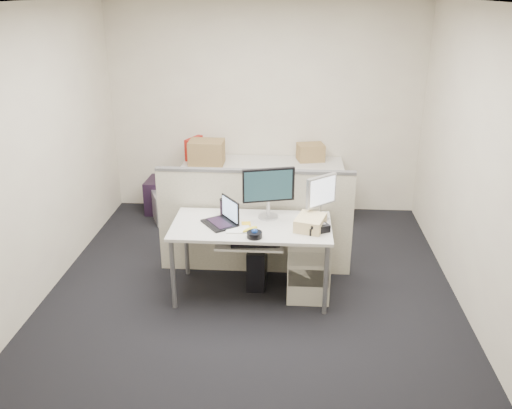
# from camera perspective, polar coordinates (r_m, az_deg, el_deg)

# --- Properties ---
(floor) EXTENTS (4.00, 4.50, 0.01)m
(floor) POSITION_cam_1_polar(r_m,az_deg,el_deg) (5.44, -0.47, -9.21)
(floor) COLOR black
(floor) RESTS_ON ground
(ceiling) EXTENTS (4.00, 4.50, 0.01)m
(ceiling) POSITION_cam_1_polar(r_m,az_deg,el_deg) (4.66, -0.58, 20.60)
(ceiling) COLOR white
(ceiling) RESTS_ON ground
(wall_back) EXTENTS (4.00, 0.02, 2.70)m
(wall_back) POSITION_cam_1_polar(r_m,az_deg,el_deg) (7.05, 0.93, 9.99)
(wall_back) COLOR beige
(wall_back) RESTS_ON ground
(wall_front) EXTENTS (4.00, 0.02, 2.70)m
(wall_front) POSITION_cam_1_polar(r_m,az_deg,el_deg) (2.82, -4.12, -9.21)
(wall_front) COLOR beige
(wall_front) RESTS_ON ground
(wall_left) EXTENTS (0.02, 4.50, 2.70)m
(wall_left) POSITION_cam_1_polar(r_m,az_deg,el_deg) (5.41, -22.22, 4.64)
(wall_left) COLOR beige
(wall_left) RESTS_ON ground
(wall_right) EXTENTS (0.02, 4.50, 2.70)m
(wall_right) POSITION_cam_1_polar(r_m,az_deg,el_deg) (5.13, 22.40, 3.73)
(wall_right) COLOR beige
(wall_right) RESTS_ON ground
(desk) EXTENTS (1.50, 0.75, 0.73)m
(desk) POSITION_cam_1_polar(r_m,az_deg,el_deg) (5.13, -0.49, -2.80)
(desk) COLOR silver
(desk) RESTS_ON floor
(keyboard_tray) EXTENTS (0.62, 0.32, 0.02)m
(keyboard_tray) POSITION_cam_1_polar(r_m,az_deg,el_deg) (4.98, -0.65, -4.12)
(keyboard_tray) COLOR silver
(keyboard_tray) RESTS_ON desk
(drawer_pedestal) EXTENTS (0.40, 0.55, 0.65)m
(drawer_pedestal) POSITION_cam_1_polar(r_m,az_deg,el_deg) (5.31, 5.52, -6.06)
(drawer_pedestal) COLOR beige
(drawer_pedestal) RESTS_ON floor
(cubicle_partition) EXTENTS (2.00, 0.06, 1.10)m
(cubicle_partition) POSITION_cam_1_polar(r_m,az_deg,el_deg) (5.58, -0.13, -1.96)
(cubicle_partition) COLOR beige
(cubicle_partition) RESTS_ON floor
(back_counter) EXTENTS (2.00, 0.60, 0.72)m
(back_counter) POSITION_cam_1_polar(r_m,az_deg,el_deg) (7.02, 0.74, 1.52)
(back_counter) COLOR beige
(back_counter) RESTS_ON floor
(monitor_main) EXTENTS (0.53, 0.32, 0.50)m
(monitor_main) POSITION_cam_1_polar(r_m,az_deg,el_deg) (5.16, 1.32, 1.18)
(monitor_main) COLOR black
(monitor_main) RESTS_ON desk
(monitor_small) EXTENTS (0.38, 0.36, 0.43)m
(monitor_small) POSITION_cam_1_polar(r_m,az_deg,el_deg) (5.18, 6.85, 0.67)
(monitor_small) COLOR #B7B7BC
(monitor_small) RESTS_ON desk
(laptop) EXTENTS (0.38, 0.40, 0.24)m
(laptop) POSITION_cam_1_polar(r_m,az_deg,el_deg) (5.06, -3.90, -0.87)
(laptop) COLOR black
(laptop) RESTS_ON desk
(trackball) EXTENTS (0.16, 0.16, 0.05)m
(trackball) POSITION_cam_1_polar(r_m,az_deg,el_deg) (4.83, -0.16, -3.20)
(trackball) COLOR black
(trackball) RESTS_ON desk
(desk_phone) EXTENTS (0.27, 0.25, 0.07)m
(desk_phone) POSITION_cam_1_polar(r_m,az_deg,el_deg) (4.99, 6.31, -2.40)
(desk_phone) COLOR black
(desk_phone) RESTS_ON desk
(paper_stack) EXTENTS (0.23, 0.28, 0.01)m
(paper_stack) POSITION_cam_1_polar(r_m,az_deg,el_deg) (5.03, -1.93, -2.40)
(paper_stack) COLOR silver
(paper_stack) RESTS_ON desk
(sticky_pad) EXTENTS (0.10, 0.10, 0.01)m
(sticky_pad) POSITION_cam_1_polar(r_m,az_deg,el_deg) (5.10, -1.05, -2.04)
(sticky_pad) COLOR yellow
(sticky_pad) RESTS_ON desk
(travel_mug) EXTENTS (0.09, 0.09, 0.16)m
(travel_mug) POSITION_cam_1_polar(r_m,az_deg,el_deg) (5.30, -3.42, -0.30)
(travel_mug) COLOR black
(travel_mug) RESTS_ON desk
(banana) EXTENTS (0.16, 0.15, 0.04)m
(banana) POSITION_cam_1_polar(r_m,az_deg,el_deg) (4.95, -0.63, -2.63)
(banana) COLOR yellow
(banana) RESTS_ON desk
(cellphone) EXTENTS (0.07, 0.11, 0.01)m
(cellphone) POSITION_cam_1_polar(r_m,az_deg,el_deg) (5.15, -2.11, -1.79)
(cellphone) COLOR black
(cellphone) RESTS_ON desk
(manila_folders) EXTENTS (0.32, 0.37, 0.12)m
(manila_folders) POSITION_cam_1_polar(r_m,az_deg,el_deg) (5.02, 5.74, -1.92)
(manila_folders) COLOR beige
(manila_folders) RESTS_ON desk
(keyboard) EXTENTS (0.46, 0.21, 0.02)m
(keyboard) POSITION_cam_1_polar(r_m,az_deg,el_deg) (4.93, -0.11, -4.10)
(keyboard) COLOR black
(keyboard) RESTS_ON keyboard_tray
(pc_tower_desk) EXTENTS (0.18, 0.45, 0.42)m
(pc_tower_desk) POSITION_cam_1_polar(r_m,az_deg,el_deg) (5.50, 0.13, -6.25)
(pc_tower_desk) COLOR black
(pc_tower_desk) RESTS_ON floor
(pc_tower_spare_dark) EXTENTS (0.21, 0.48, 0.44)m
(pc_tower_spare_dark) POSITION_cam_1_polar(r_m,az_deg,el_deg) (7.38, -10.53, 1.04)
(pc_tower_spare_dark) COLOR black
(pc_tower_spare_dark) RESTS_ON floor
(pc_tower_spare_silver) EXTENTS (0.31, 0.44, 0.38)m
(pc_tower_spare_silver) POSITION_cam_1_polar(r_m,az_deg,el_deg) (7.03, -10.02, -0.29)
(pc_tower_spare_silver) COLOR #B7B7BC
(pc_tower_spare_silver) RESTS_ON floor
(cardboard_box_left) EXTENTS (0.43, 0.32, 0.32)m
(cardboard_box_left) POSITION_cam_1_polar(r_m,az_deg,el_deg) (6.82, -5.21, 5.41)
(cardboard_box_left) COLOR #9F804A
(cardboard_box_left) RESTS_ON back_counter
(cardboard_box_right) EXTENTS (0.37, 0.32, 0.24)m
(cardboard_box_right) POSITION_cam_1_polar(r_m,az_deg,el_deg) (6.98, 5.76, 5.42)
(cardboard_box_right) COLOR #9F804A
(cardboard_box_right) RESTS_ON back_counter
(red_binder) EXTENTS (0.20, 0.32, 0.30)m
(red_binder) POSITION_cam_1_polar(r_m,az_deg,el_deg) (7.06, -6.54, 5.84)
(red_binder) COLOR #A01810
(red_binder) RESTS_ON back_counter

